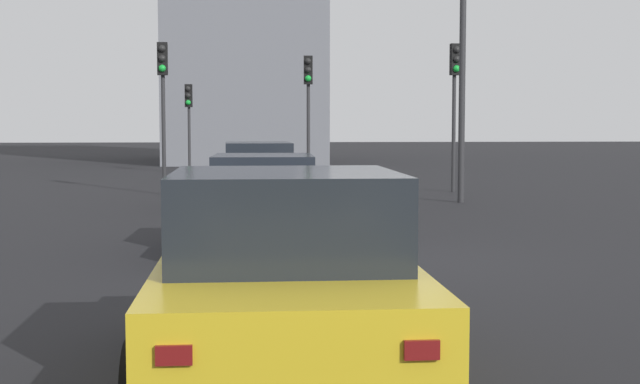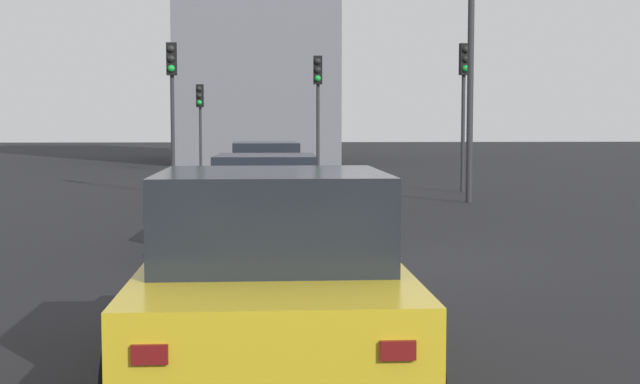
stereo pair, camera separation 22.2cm
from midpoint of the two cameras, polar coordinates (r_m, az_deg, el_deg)
The scene contains 9 objects.
ground_plane at distance 13.14m, azimuth 4.65°, elevation -4.74°, with size 160.00×160.00×0.20m, color black.
car_black_right_lead at distance 21.01m, azimuth -3.26°, elevation 1.05°, with size 4.80×2.02×1.55m.
car_navy_right_second at distance 13.99m, azimuth -3.06°, elevation -0.75°, with size 4.28×2.07×1.51m.
car_yellow_right_third at distance 6.83m, azimuth -2.19°, elevation -5.81°, with size 4.06×2.12×1.64m.
traffic_light_near_left at distance 28.29m, azimuth 0.09°, elevation 6.44°, with size 0.32×0.30×4.14m.
traffic_light_near_right at distance 35.33m, azimuth -7.58°, elevation 5.33°, with size 0.32×0.30×3.53m.
traffic_light_far_left at distance 25.90m, azimuth 9.55°, elevation 6.78°, with size 0.32×0.30×4.28m.
traffic_light_far_right at distance 25.04m, azimuth -9.29°, elevation 6.79°, with size 0.32×0.28×4.23m.
street_lamp_kerbside at distance 22.60m, azimuth 10.01°, elevation 10.41°, with size 0.56×0.36×7.42m.
Camera 2 is at (-12.83, 1.80, 2.00)m, focal length 49.54 mm.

